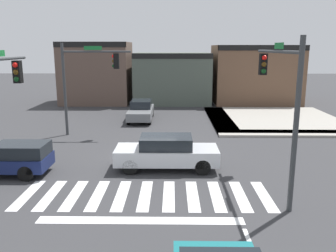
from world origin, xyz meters
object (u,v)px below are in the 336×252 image
(traffic_signal_northwest, at_px, (87,74))
(car_silver, at_px, (167,152))
(car_navy, at_px, (5,159))
(traffic_signal_southeast, at_px, (279,87))
(car_gray, at_px, (141,111))

(traffic_signal_northwest, height_order, car_silver, traffic_signal_northwest)
(car_silver, height_order, car_navy, car_silver)
(traffic_signal_southeast, bearing_deg, car_silver, 62.88)
(car_gray, bearing_deg, traffic_signal_northwest, -30.80)
(traffic_signal_northwest, bearing_deg, car_gray, 59.20)
(traffic_signal_southeast, xyz_separation_m, car_gray, (-6.52, 13.53, -3.33))
(traffic_signal_southeast, bearing_deg, traffic_signal_northwest, 47.37)
(traffic_signal_southeast, xyz_separation_m, car_silver, (-4.33, 2.22, -3.27))
(car_silver, xyz_separation_m, car_gray, (-2.19, 11.31, -0.06))
(traffic_signal_northwest, bearing_deg, car_navy, -105.75)
(car_navy, bearing_deg, car_gray, -112.17)
(car_gray, relative_size, car_navy, 1.06)
(traffic_signal_northwest, relative_size, car_gray, 1.24)
(traffic_signal_southeast, distance_m, car_gray, 15.39)
(traffic_signal_southeast, xyz_separation_m, car_navy, (-11.48, 1.37, -3.34))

